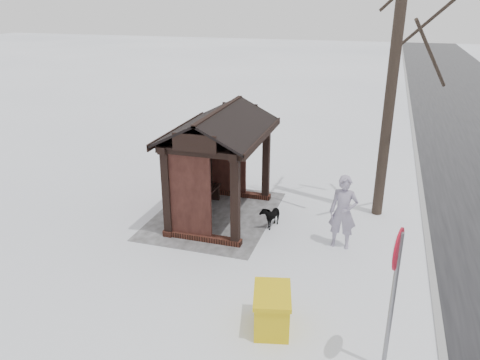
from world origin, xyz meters
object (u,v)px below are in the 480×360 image
bus_shelter (215,142)px  pedestrian (343,212)px  dog (271,215)px  grit_bin (272,310)px  road_sign (395,273)px

bus_shelter → pedestrian: 3.84m
bus_shelter → pedestrian: bearing=78.2°
dog → grit_bin: grit_bin is taller
dog → road_sign: (4.54, 3.03, 1.54)m
bus_shelter → dog: size_ratio=4.85×
bus_shelter → dog: (0.18, 1.63, -1.85)m
grit_bin → road_sign: (0.47, 2.01, 1.46)m
dog → grit_bin: size_ratio=0.66×
bus_shelter → road_sign: 6.64m
dog → grit_bin: bearing=-63.2°
dog → grit_bin: (4.07, 1.02, 0.07)m
bus_shelter → road_sign: (4.72, 4.66, -0.32)m
grit_bin → pedestrian: bearing=152.1°
pedestrian → grit_bin: (3.50, -0.92, -0.54)m
bus_shelter → pedestrian: (0.74, 3.56, -1.24)m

